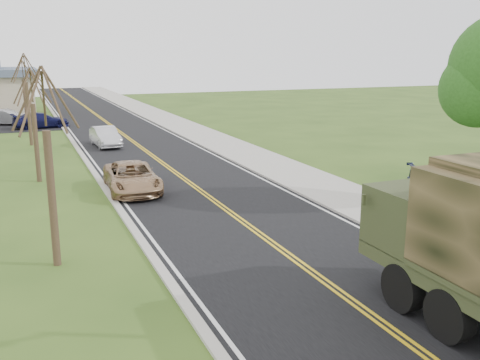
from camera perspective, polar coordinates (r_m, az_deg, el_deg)
road at (r=47.61m, az=-13.11°, el=5.31°), size 8.00×120.00×0.01m
curb_right at (r=48.45m, az=-8.25°, el=5.72°), size 0.30×120.00×0.12m
sidewalk_right at (r=48.91m, az=-6.26°, el=5.84°), size 3.20×120.00×0.10m
curb_left at (r=47.11m, az=-18.10°, el=4.97°), size 0.30×120.00×0.10m
bare_tree_a at (r=16.99m, az=-19.55°, el=-0.28°), size 1.93×2.26×6.08m
bare_tree_b at (r=28.82m, az=-21.00°, el=4.65°), size 1.83×2.14×5.73m
bare_tree_c at (r=40.71m, az=-21.67°, el=7.33°), size 2.04×2.39×6.42m
bare_tree_d at (r=52.69m, az=-21.98°, el=8.23°), size 1.88×2.20×5.91m
suv_champagne at (r=25.75m, az=-11.44°, el=0.28°), size 2.53×5.07×1.38m
sedan_silver at (r=38.78m, az=-14.17°, el=4.50°), size 1.75×4.29×1.38m
pickup_navy at (r=27.04m, az=22.30°, el=0.10°), size 4.91×3.76×1.33m
lot_car_silver at (r=53.45m, az=-23.67°, el=6.16°), size 4.60×3.16×1.44m
lot_car_navy at (r=50.13m, az=-20.49°, el=5.99°), size 4.94×2.54×1.37m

